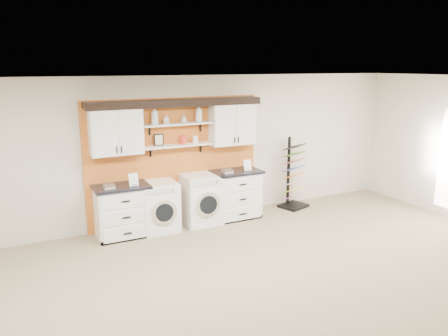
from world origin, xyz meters
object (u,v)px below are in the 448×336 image
dryer (201,199)px  sample_rack (293,185)px  base_cabinet_right (235,194)px  washer (158,206)px  base_cabinet_left (122,211)px

dryer → sample_rack: sample_rack is taller
dryer → sample_rack: bearing=0.9°
base_cabinet_right → dryer: size_ratio=1.02×
base_cabinet_right → sample_rack: 1.41m
washer → sample_rack: 3.01m
dryer → sample_rack: (2.16, 0.03, 0.02)m
washer → sample_rack: sample_rack is taller
base_cabinet_right → dryer: (-0.75, -0.00, 0.00)m
base_cabinet_right → sample_rack: sample_rack is taller
base_cabinet_left → base_cabinet_right: (2.26, -0.00, 0.01)m
washer → dryer: size_ratio=0.95×
washer → sample_rack: size_ratio=0.61×
sample_rack → base_cabinet_right: bearing=163.6°
base_cabinet_left → dryer: (1.51, -0.00, 0.01)m
base_cabinet_right → washer: (-1.60, -0.00, -0.02)m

